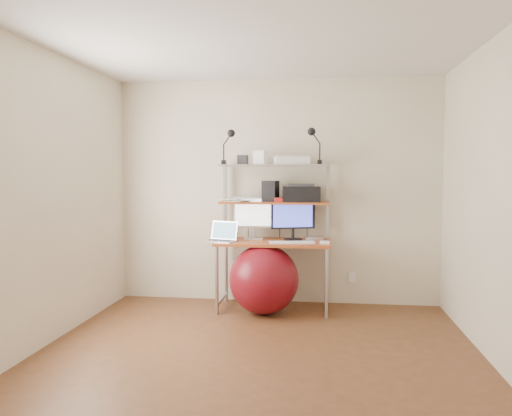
{
  "coord_description": "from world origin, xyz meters",
  "views": [
    {
      "loc": [
        0.49,
        -3.79,
        1.46
      ],
      "look_at": [
        -0.15,
        1.15,
        1.11
      ],
      "focal_mm": 35.0,
      "sensor_mm": 36.0,
      "label": 1
    }
  ],
  "objects_px": {
    "monitor_black": "(293,218)",
    "laptop": "(223,237)",
    "printer": "(302,194)",
    "exercise_ball": "(264,279)",
    "monitor_silver": "(254,215)"
  },
  "relations": [
    {
      "from": "monitor_black",
      "to": "laptop",
      "type": "xyz_separation_m",
      "value": [
        -0.73,
        -0.2,
        -0.2
      ]
    },
    {
      "from": "monitor_black",
      "to": "exercise_ball",
      "type": "bearing_deg",
      "value": -151.8
    },
    {
      "from": "monitor_black",
      "to": "laptop",
      "type": "distance_m",
      "value": 0.78
    },
    {
      "from": "exercise_ball",
      "to": "monitor_black",
      "type": "bearing_deg",
      "value": 44.85
    },
    {
      "from": "monitor_black",
      "to": "laptop",
      "type": "bearing_deg",
      "value": 178.88
    },
    {
      "from": "monitor_silver",
      "to": "monitor_black",
      "type": "xyz_separation_m",
      "value": [
        0.43,
        0.01,
        -0.02
      ]
    },
    {
      "from": "monitor_silver",
      "to": "monitor_black",
      "type": "distance_m",
      "value": 0.43
    },
    {
      "from": "monitor_silver",
      "to": "monitor_black",
      "type": "height_order",
      "value": "monitor_silver"
    },
    {
      "from": "monitor_silver",
      "to": "laptop",
      "type": "relative_size",
      "value": 1.4
    },
    {
      "from": "monitor_silver",
      "to": "exercise_ball",
      "type": "bearing_deg",
      "value": -68.67
    },
    {
      "from": "monitor_silver",
      "to": "monitor_black",
      "type": "bearing_deg",
      "value": -5.24
    },
    {
      "from": "laptop",
      "to": "exercise_ball",
      "type": "bearing_deg",
      "value": 6.0
    },
    {
      "from": "printer",
      "to": "exercise_ball",
      "type": "distance_m",
      "value": 1.0
    },
    {
      "from": "exercise_ball",
      "to": "printer",
      "type": "bearing_deg",
      "value": 39.05
    },
    {
      "from": "monitor_silver",
      "to": "printer",
      "type": "xyz_separation_m",
      "value": [
        0.52,
        0.03,
        0.23
      ]
    }
  ]
}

